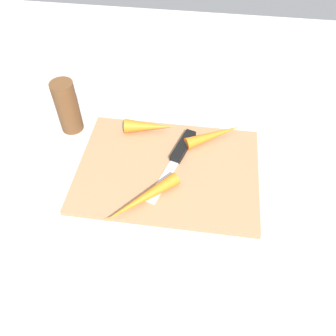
{
  "coord_description": "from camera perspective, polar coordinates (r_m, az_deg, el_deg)",
  "views": [
    {
      "loc": [
        -0.06,
        0.45,
        0.54
      ],
      "look_at": [
        0.0,
        0.0,
        0.01
      ],
      "focal_mm": 37.07,
      "sensor_mm": 36.0,
      "label": 1
    }
  ],
  "objects": [
    {
      "name": "knife",
      "position": [
        0.72,
        2.1,
        2.91
      ],
      "size": [
        0.08,
        0.2,
        0.01
      ],
      "rotation": [
        0.0,
        0.0,
        1.28
      ],
      "color": "#B7B7BC",
      "rests_on": "cutting_board"
    },
    {
      "name": "ground_plane",
      "position": [
        0.7,
        -0.0,
        -0.63
      ],
      "size": [
        1.4,
        1.4,
        0.0
      ],
      "primitive_type": "plane",
      "color": "#ADA8A0"
    },
    {
      "name": "cutting_board",
      "position": [
        0.7,
        -0.0,
        -0.32
      ],
      "size": [
        0.36,
        0.26,
        0.01
      ],
      "primitive_type": "cube",
      "color": "#99704C",
      "rests_on": "ground_plane"
    },
    {
      "name": "pepper_grinder",
      "position": [
        0.78,
        -16.23,
        9.63
      ],
      "size": [
        0.05,
        0.05,
        0.12
      ],
      "primitive_type": "cylinder",
      "color": "brown",
      "rests_on": "ground_plane"
    },
    {
      "name": "carrot_longest",
      "position": [
        0.64,
        -4.39,
        -5.13
      ],
      "size": [
        0.13,
        0.13,
        0.03
      ],
      "primitive_type": "cone",
      "rotation": [
        0.0,
        1.57,
        0.79
      ],
      "color": "orange",
      "rests_on": "cutting_board"
    },
    {
      "name": "carrot_medium",
      "position": [
        0.75,
        7.51,
        5.38
      ],
      "size": [
        0.12,
        0.09,
        0.03
      ],
      "primitive_type": "cone",
      "rotation": [
        0.0,
        1.57,
        3.7
      ],
      "color": "orange",
      "rests_on": "cutting_board"
    },
    {
      "name": "carrot_shortest",
      "position": [
        0.76,
        -3.21,
        6.84
      ],
      "size": [
        0.11,
        0.04,
        0.03
      ],
      "primitive_type": "cone",
      "rotation": [
        0.0,
        1.57,
        3.24
      ],
      "color": "orange",
      "rests_on": "cutting_board"
    }
  ]
}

